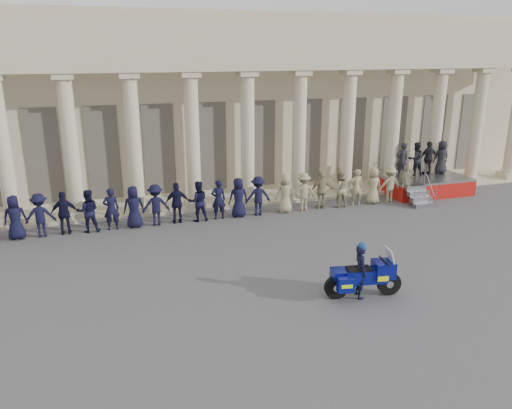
{
  "coord_description": "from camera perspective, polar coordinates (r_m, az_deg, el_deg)",
  "views": [
    {
      "loc": [
        -5.33,
        -14.21,
        7.2
      ],
      "look_at": [
        0.11,
        2.94,
        1.6
      ],
      "focal_mm": 35.0,
      "sensor_mm": 36.0,
      "label": 1
    }
  ],
  "objects": [
    {
      "name": "motorcycle",
      "position": [
        15.53,
        12.26,
        -8.01
      ],
      "size": [
        2.4,
        1.1,
        1.54
      ],
      "rotation": [
        0.0,
        0.0,
        -0.16
      ],
      "color": "black",
      "rests_on": "ground"
    },
    {
      "name": "rider",
      "position": [
        15.39,
        11.85,
        -7.34
      ],
      "size": [
        0.5,
        0.67,
        1.78
      ],
      "rotation": [
        0.0,
        0.0,
        1.41
      ],
      "color": "black",
      "rests_on": "ground"
    },
    {
      "name": "officer_rank",
      "position": [
        21.96,
        -4.72,
        0.55
      ],
      "size": [
        20.49,
        0.68,
        1.79
      ],
      "color": "black",
      "rests_on": "ground"
    },
    {
      "name": "building",
      "position": [
        29.56,
        -7.3,
        11.96
      ],
      "size": [
        40.0,
        12.5,
        9.0
      ],
      "color": "#BCAE8D",
      "rests_on": "ground"
    },
    {
      "name": "reviewing_stand",
      "position": [
        27.53,
        18.61,
        4.1
      ],
      "size": [
        4.29,
        4.1,
        2.63
      ],
      "color": "gray",
      "rests_on": "ground"
    },
    {
      "name": "ground",
      "position": [
        16.8,
        2.7,
        -8.12
      ],
      "size": [
        90.0,
        90.0,
        0.0
      ],
      "primitive_type": "plane",
      "color": "#47474A",
      "rests_on": "ground"
    }
  ]
}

